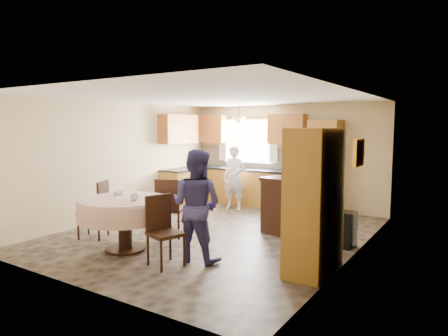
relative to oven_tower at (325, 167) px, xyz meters
name	(u,v)px	position (x,y,z in m)	size (l,w,h in m)	color
floor	(216,233)	(-1.15, -2.69, -1.06)	(5.00, 6.00, 0.01)	brown
ceiling	(216,97)	(-1.15, -2.69, 1.44)	(5.00, 6.00, 0.01)	white
wall_back	(284,156)	(-1.15, 0.31, 0.19)	(5.00, 0.02, 2.50)	#D6BD89
wall_front	(76,187)	(-1.15, -5.69, 0.19)	(5.00, 0.02, 2.50)	#D6BD89
wall_left	(120,160)	(-3.65, -2.69, 0.19)	(0.02, 6.00, 2.50)	#D6BD89
wall_right	(354,176)	(1.35, -2.69, 0.19)	(0.02, 6.00, 2.50)	#D6BD89
window	(248,141)	(-2.15, 0.29, 0.54)	(1.40, 0.03, 1.10)	white
curtain_left	(223,139)	(-2.90, 0.24, 0.59)	(0.22, 0.02, 1.15)	white
curtain_right	(274,140)	(-1.40, 0.24, 0.59)	(0.22, 0.02, 1.15)	white
base_cab_back	(248,187)	(-2.00, 0.01, -0.62)	(3.30, 0.60, 0.88)	#C68A34
counter_back	(248,169)	(-2.00, 0.01, -0.16)	(3.30, 0.64, 0.04)	black
base_cab_left	(184,188)	(-3.35, -0.89, -0.62)	(0.60, 1.20, 0.88)	#C68A34
counter_left	(183,169)	(-3.35, -0.89, -0.16)	(0.64, 1.20, 0.04)	black
backsplash	(253,157)	(-2.00, 0.30, 0.12)	(3.30, 0.02, 0.55)	#CCB890
wall_cab_left	(211,129)	(-3.20, 0.15, 0.85)	(0.85, 0.33, 0.72)	#C06E30
wall_cab_right	(287,129)	(-1.00, 0.15, 0.85)	(0.90, 0.33, 0.72)	#C06E30
wall_cab_side	(179,129)	(-3.48, -0.89, 0.85)	(0.33, 1.20, 0.72)	#C06E30
oven_tower	(325,167)	(0.00, 0.00, 0.00)	(0.66, 0.62, 2.12)	#C68A34
oven_upper	(321,160)	(0.00, -0.31, 0.19)	(0.56, 0.01, 0.45)	black
oven_lower	(320,183)	(0.00, -0.31, -0.31)	(0.56, 0.01, 0.45)	black
pendant	(239,121)	(-2.15, -0.19, 1.06)	(0.36, 0.36, 0.18)	beige
sideboard	(298,210)	(0.23, -2.11, -0.57)	(1.37, 0.57, 0.98)	#341A0E
space_heater	(341,229)	(1.05, -2.25, -0.76)	(0.43, 0.30, 0.60)	black
cupboard	(315,201)	(1.07, -3.60, -0.08)	(0.51, 1.03, 1.96)	#C68A34
dining_table	(125,210)	(-1.81, -4.31, -0.41)	(1.46, 1.46, 0.84)	#341A0E
chair_left	(97,207)	(-2.75, -4.08, -0.50)	(0.59, 0.59, 1.02)	#341A0E
chair_back	(169,205)	(-1.69, -3.38, -0.47)	(0.61, 0.61, 1.06)	#341A0E
chair_right	(163,227)	(-0.85, -4.50, -0.51)	(0.55, 0.55, 1.00)	#341A0E
framed_picture	(359,153)	(1.32, -2.35, 0.51)	(0.06, 0.52, 0.43)	#EABE45
microwave	(296,166)	(-0.67, -0.04, 0.01)	(0.55, 0.37, 0.30)	silver
person_sink	(234,178)	(-1.99, -0.66, -0.30)	(0.56, 0.37, 1.52)	silver
person_dining	(196,205)	(-0.55, -4.09, -0.23)	(0.80, 0.63, 1.65)	navy
bowl_sideboard	(275,180)	(-0.22, -2.11, -0.05)	(0.20, 0.20, 0.05)	#B2B2B2
bottle_sideboard	(321,176)	(0.63, -2.11, 0.06)	(0.11, 0.11, 0.29)	silver
cup_table	(134,197)	(-1.55, -4.36, -0.17)	(0.13, 0.13, 0.10)	#B2B2B2
bowl_table	(119,193)	(-2.14, -4.13, -0.19)	(0.19, 0.19, 0.06)	#B2B2B2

